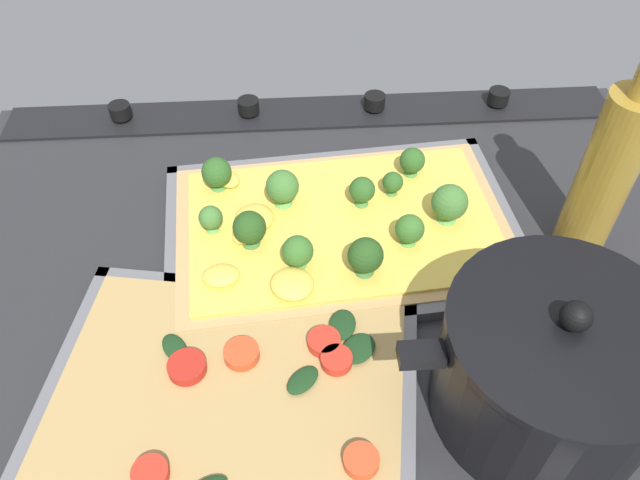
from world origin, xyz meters
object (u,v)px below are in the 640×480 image
object	(u,v)px
baking_tray_front	(342,232)
oil_bottle	(607,174)
baking_tray_back	(229,400)
broccoli_pizza	(336,223)
veggie_pizza_back	(233,395)
cooking_pot	(550,368)

from	to	relation	value
baking_tray_front	oil_bottle	size ratio (longest dim) A/B	1.67
baking_tray_front	baking_tray_back	xyz separation A→B (cm)	(11.75, 19.74, 0.01)
broccoli_pizza	veggie_pizza_back	size ratio (longest dim) A/B	1.11
broccoli_pizza	veggie_pizza_back	bearing A→B (deg)	61.54
baking_tray_front	oil_bottle	world-z (taller)	oil_bottle
baking_tray_back	veggie_pizza_back	bearing A→B (deg)	-168.95
broccoli_pizza	baking_tray_front	bearing A→B (deg)	-164.98
cooking_pot	oil_bottle	world-z (taller)	oil_bottle
cooking_pot	baking_tray_front	bearing A→B (deg)	-55.51
baking_tray_front	baking_tray_back	bearing A→B (deg)	59.24
broccoli_pizza	cooking_pot	size ratio (longest dim) A/B	1.48
baking_tray_front	veggie_pizza_back	world-z (taller)	veggie_pizza_back
broccoli_pizza	baking_tray_back	distance (cm)	22.46
broccoli_pizza	oil_bottle	xyz separation A→B (cm)	(-25.97, 2.98, 8.19)
baking_tray_front	baking_tray_back	world-z (taller)	same
veggie_pizza_back	broccoli_pizza	bearing A→B (deg)	-118.46
broccoli_pizza	cooking_pot	bearing A→B (deg)	126.13
baking_tray_front	baking_tray_back	size ratio (longest dim) A/B	1.10
baking_tray_front	cooking_pot	distance (cm)	26.84
veggie_pizza_back	cooking_pot	size ratio (longest dim) A/B	1.33
baking_tray_back	oil_bottle	world-z (taller)	oil_bottle
baking_tray_back	oil_bottle	size ratio (longest dim) A/B	1.52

